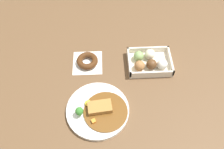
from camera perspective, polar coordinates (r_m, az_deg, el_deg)
ground_plane at (r=1.04m, az=3.66°, el=-6.20°), size 1.60×1.60×0.00m
curry_plate at (r=1.00m, az=-3.31°, el=-8.46°), size 0.26×0.26×0.06m
donut_box at (r=1.13m, az=8.79°, el=2.99°), size 0.20×0.15×0.06m
chocolate_ring_donut at (r=1.14m, az=-5.91°, el=3.22°), size 0.14×0.14×0.03m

